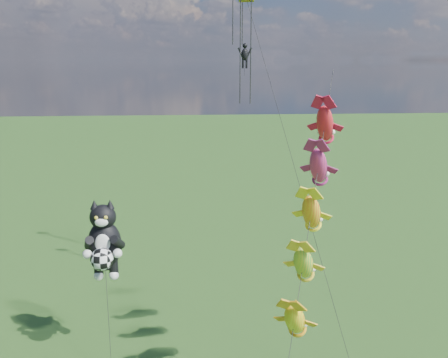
{
  "coord_description": "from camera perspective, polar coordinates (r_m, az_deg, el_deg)",
  "views": [
    {
      "loc": [
        4.75,
        -21.84,
        18.3
      ],
      "look_at": [
        7.26,
        10.57,
        10.54
      ],
      "focal_mm": 40.0,
      "sensor_mm": 36.0,
      "label": 1
    }
  ],
  "objects": [
    {
      "name": "fish_windsock_rig",
      "position": [
        24.45,
        9.51,
        -6.61
      ],
      "size": [
        6.5,
        14.68,
        17.79
      ],
      "rotation": [
        0.0,
        0.0,
        -0.09
      ],
      "color": "brown",
      "rests_on": "ground"
    },
    {
      "name": "cat_kite_rig",
      "position": [
        31.4,
        -13.57,
        -6.93
      ],
      "size": [
        2.35,
        4.11,
        10.16
      ],
      "rotation": [
        0.0,
        0.0,
        0.16
      ],
      "color": "brown",
      "rests_on": "ground"
    },
    {
      "name": "parafoil_rig",
      "position": [
        37.25,
        2.6,
        15.24
      ],
      "size": [
        5.97,
        16.75,
        26.98
      ],
      "rotation": [
        0.0,
        0.0,
        0.4
      ],
      "color": "brown",
      "rests_on": "ground"
    }
  ]
}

